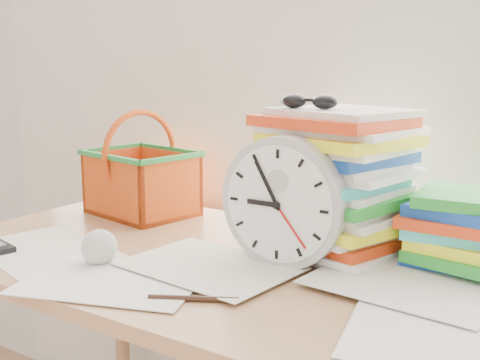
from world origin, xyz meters
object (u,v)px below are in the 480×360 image
Objects in this scene: clock at (285,202)px; book_stack at (472,234)px; paper_stack at (333,182)px; desk at (240,296)px; basket at (141,164)px.

clock is 0.37m from book_stack.
clock is at bearing -106.88° from paper_stack.
clock reaches higher than desk.
clock is at bearing -6.57° from basket.
book_stack is (0.41, 0.20, 0.15)m from desk.
desk is at bearing -159.16° from clock.
basket is at bearing 162.91° from clock.
desk is 5.03× the size of basket.
paper_stack is 0.58m from basket.
book_stack reaches higher than desk.
paper_stack reaches higher than desk.
basket reaches higher than clock.
basket is (-0.86, -0.00, 0.06)m from book_stack.
desk is 0.54m from basket.
desk is 5.23× the size of book_stack.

